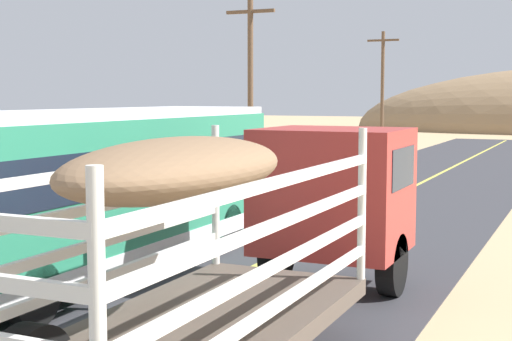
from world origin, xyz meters
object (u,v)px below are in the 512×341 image
Objects in this scene: power_pole_far at (382,85)px; bus at (101,186)px; livestock_truck at (288,208)px; power_pole_mid at (250,82)px.

bus is at bearing -83.11° from power_pole_far.
livestock_truck is at bearing -77.10° from power_pole_far.
livestock_truck is at bearing -17.41° from bus.
power_pole_mid reaches higher than livestock_truck.
livestock_truck is 4.70m from bus.
bus is 38.83m from power_pole_far.
power_pole_far reaches higher than livestock_truck.
bus is 1.27× the size of power_pole_far.
power_pole_far is (-0.00, 21.55, 0.13)m from power_pole_mid.
power_pole_far is (-4.65, 38.47, 2.48)m from bus.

